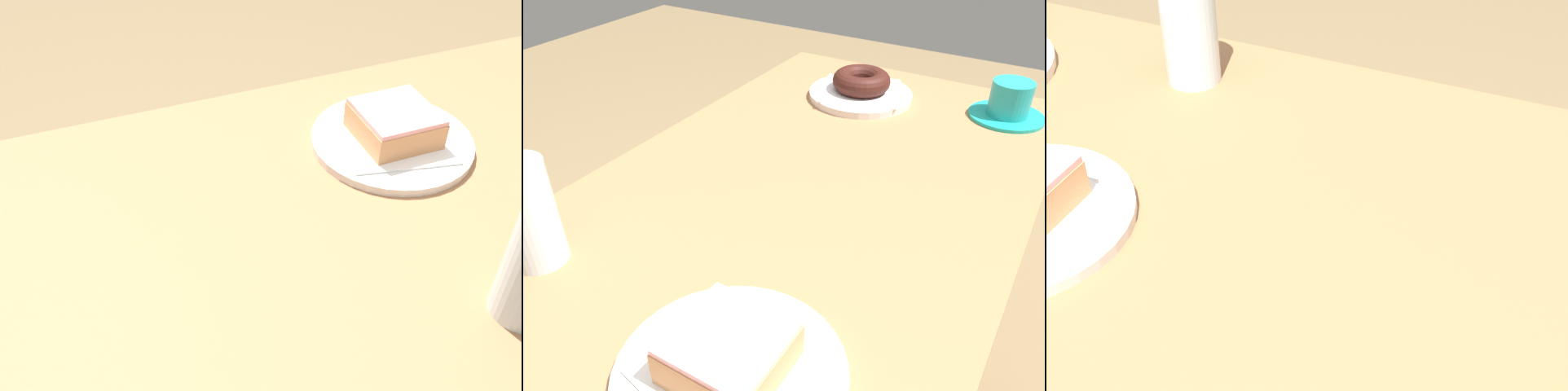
% 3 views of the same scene
% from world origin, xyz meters
% --- Properties ---
extents(table, '(1.25, 0.61, 0.73)m').
position_xyz_m(table, '(0.00, 0.00, 0.64)').
color(table, '#A06E47').
rests_on(table, ground_plane).
extents(plate_glazed_square, '(0.22, 0.22, 0.01)m').
position_xyz_m(plate_glazed_square, '(-0.23, -0.10, 0.74)').
color(plate_glazed_square, silver).
rests_on(plate_glazed_square, table).
extents(napkin_glazed_square, '(0.17, 0.17, 0.00)m').
position_xyz_m(napkin_glazed_square, '(-0.23, -0.10, 0.74)').
color(napkin_glazed_square, white).
rests_on(napkin_glazed_square, plate_glazed_square).
extents(donut_glazed_square, '(0.10, 0.10, 0.04)m').
position_xyz_m(donut_glazed_square, '(-0.23, -0.10, 0.77)').
color(donut_glazed_square, tan).
rests_on(donut_glazed_square, napkin_glazed_square).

